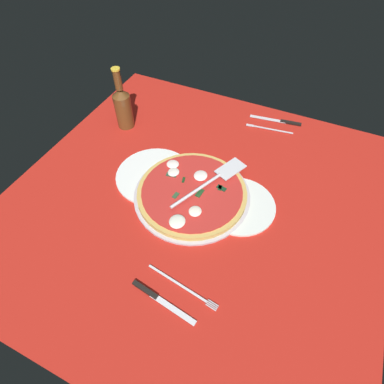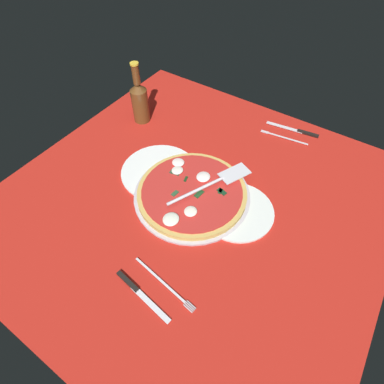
{
  "view_description": "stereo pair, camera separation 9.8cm",
  "coord_description": "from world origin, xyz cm",
  "px_view_note": "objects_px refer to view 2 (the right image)",
  "views": [
    {
      "loc": [
        -25.03,
        56.23,
        77.44
      ],
      "look_at": [
        1.24,
        -0.65,
        2.16
      ],
      "focal_mm": 28.98,
      "sensor_mm": 36.0,
      "label": 1
    },
    {
      "loc": [
        -33.57,
        51.44,
        77.44
      ],
      "look_at": [
        1.24,
        -0.65,
        2.16
      ],
      "focal_mm": 28.98,
      "sensor_mm": 36.0,
      "label": 2
    }
  ],
  "objects_px": {
    "dinner_plate_left": "(237,211)",
    "place_setting_far": "(151,288)",
    "place_setting_near": "(290,135)",
    "beer_bottle": "(140,101)",
    "pizza": "(192,192)",
    "pizza_server": "(213,183)",
    "dinner_plate_right": "(159,171)"
  },
  "relations": [
    {
      "from": "place_setting_far",
      "to": "dinner_plate_right",
      "type": "bearing_deg",
      "value": 132.67
    },
    {
      "from": "place_setting_near",
      "to": "place_setting_far",
      "type": "bearing_deg",
      "value": 77.77
    },
    {
      "from": "dinner_plate_right",
      "to": "pizza",
      "type": "xyz_separation_m",
      "value": [
        -0.15,
        0.03,
        0.02
      ]
    },
    {
      "from": "pizza",
      "to": "beer_bottle",
      "type": "height_order",
      "value": "beer_bottle"
    },
    {
      "from": "beer_bottle",
      "to": "place_setting_near",
      "type": "bearing_deg",
      "value": -155.44
    },
    {
      "from": "dinner_plate_right",
      "to": "place_setting_far",
      "type": "xyz_separation_m",
      "value": [
        -0.23,
        0.34,
        -0.0
      ]
    },
    {
      "from": "dinner_plate_left",
      "to": "beer_bottle",
      "type": "height_order",
      "value": "beer_bottle"
    },
    {
      "from": "dinner_plate_left",
      "to": "place_setting_far",
      "type": "xyz_separation_m",
      "value": [
        0.07,
        0.34,
        -0.0
      ]
    },
    {
      "from": "place_setting_near",
      "to": "place_setting_far",
      "type": "xyz_separation_m",
      "value": [
        0.06,
        0.77,
        -0.0
      ]
    },
    {
      "from": "dinner_plate_right",
      "to": "pizza",
      "type": "distance_m",
      "value": 0.15
    },
    {
      "from": "place_setting_near",
      "to": "place_setting_far",
      "type": "height_order",
      "value": "same"
    },
    {
      "from": "pizza",
      "to": "dinner_plate_right",
      "type": "bearing_deg",
      "value": -9.51
    },
    {
      "from": "pizza_server",
      "to": "place_setting_near",
      "type": "bearing_deg",
      "value": 10.65
    },
    {
      "from": "pizza_server",
      "to": "place_setting_near",
      "type": "xyz_separation_m",
      "value": [
        -0.1,
        -0.41,
        -0.04
      ]
    },
    {
      "from": "pizza_server",
      "to": "place_setting_far",
      "type": "xyz_separation_m",
      "value": [
        -0.04,
        0.37,
        -0.04
      ]
    },
    {
      "from": "dinner_plate_right",
      "to": "pizza_server",
      "type": "distance_m",
      "value": 0.2
    },
    {
      "from": "pizza",
      "to": "place_setting_far",
      "type": "relative_size",
      "value": 1.48
    },
    {
      "from": "dinner_plate_left",
      "to": "pizza",
      "type": "bearing_deg",
      "value": 9.08
    },
    {
      "from": "place_setting_near",
      "to": "beer_bottle",
      "type": "relative_size",
      "value": 0.86
    },
    {
      "from": "place_setting_near",
      "to": "dinner_plate_left",
      "type": "bearing_deg",
      "value": 83.0
    },
    {
      "from": "dinner_plate_right",
      "to": "pizza_server",
      "type": "bearing_deg",
      "value": -172.22
    },
    {
      "from": "dinner_plate_left",
      "to": "place_setting_near",
      "type": "relative_size",
      "value": 1.1
    },
    {
      "from": "dinner_plate_right",
      "to": "beer_bottle",
      "type": "xyz_separation_m",
      "value": [
        0.23,
        -0.19,
        0.09
      ]
    },
    {
      "from": "pizza_server",
      "to": "place_setting_near",
      "type": "distance_m",
      "value": 0.42
    },
    {
      "from": "dinner_plate_left",
      "to": "pizza_server",
      "type": "bearing_deg",
      "value": -14.99
    },
    {
      "from": "pizza",
      "to": "pizza_server",
      "type": "xyz_separation_m",
      "value": [
        -0.05,
        -0.05,
        0.02
      ]
    },
    {
      "from": "pizza_server",
      "to": "pizza",
      "type": "bearing_deg",
      "value": 162.34
    },
    {
      "from": "dinner_plate_left",
      "to": "beer_bottle",
      "type": "distance_m",
      "value": 0.58
    },
    {
      "from": "dinner_plate_left",
      "to": "place_setting_far",
      "type": "distance_m",
      "value": 0.35
    },
    {
      "from": "pizza",
      "to": "dinner_plate_left",
      "type": "bearing_deg",
      "value": -170.92
    },
    {
      "from": "dinner_plate_right",
      "to": "place_setting_far",
      "type": "relative_size",
      "value": 1.1
    },
    {
      "from": "dinner_plate_right",
      "to": "pizza",
      "type": "bearing_deg",
      "value": 170.49
    }
  ]
}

